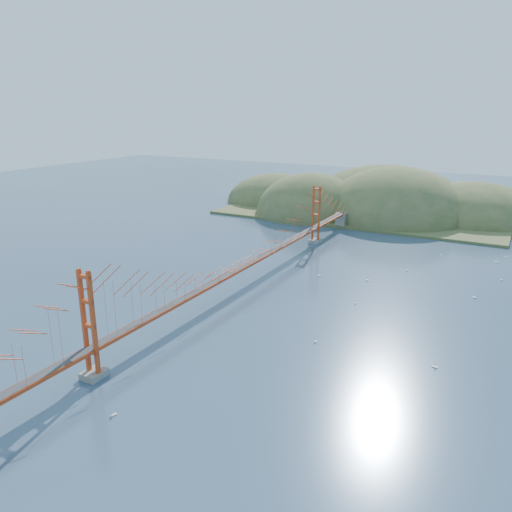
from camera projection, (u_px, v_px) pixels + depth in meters
The scene contains 15 objects.
ground at pixel (241, 288), 76.63m from camera, with size 320.00×320.00×0.00m, color #314863.
bridge at pixel (241, 244), 74.76m from camera, with size 2.20×94.40×12.00m.
far_headlands at pixel (377, 210), 133.18m from camera, with size 84.00×58.00×25.00m.
sailboat_14 at pixel (316, 341), 59.07m from camera, with size 0.48×0.53×0.60m.
sailboat_16 at pixel (367, 280), 79.80m from camera, with size 0.66×0.66×0.72m.
sailboat_7 at pixel (407, 270), 84.72m from camera, with size 0.57×0.57×0.63m.
sailboat_4 at pixel (501, 280), 79.87m from camera, with size 0.54×0.54×0.56m.
sailboat_12 at pixel (441, 255), 93.20m from camera, with size 0.52×0.45×0.59m.
sailboat_1 at pixel (474, 297), 72.60m from camera, with size 0.66×0.66×0.71m.
sailboat_10 at pixel (114, 414), 45.01m from camera, with size 0.56×0.61×0.69m.
sailboat_2 at pixel (435, 366), 53.29m from camera, with size 0.63×0.58×0.71m.
sailboat_8 at pixel (497, 262), 88.98m from camera, with size 0.66×0.58×0.75m.
sailboat_3 at pixel (319, 275), 81.94m from camera, with size 0.59×0.54×0.67m.
sailboat_0 at pixel (356, 302), 70.61m from camera, with size 0.42×0.51×0.59m.
sailboat_extra_0 at pixel (506, 256), 92.28m from camera, with size 0.51×0.46×0.58m.
Camera 1 is at (36.50, -62.03, 26.86)m, focal length 35.00 mm.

